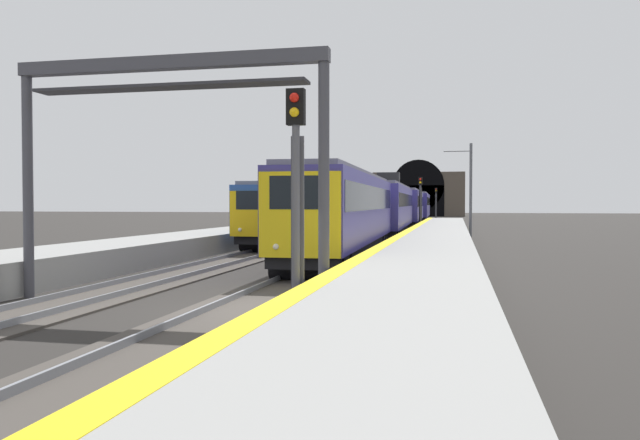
# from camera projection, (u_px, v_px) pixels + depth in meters

# --- Properties ---
(ground_plane) EXTENTS (320.00, 320.00, 0.00)m
(ground_plane) POSITION_uv_depth(u_px,v_px,m) (245.00, 310.00, 15.39)
(ground_plane) COLOR #282623
(platform_right) EXTENTS (112.00, 3.73, 1.00)m
(platform_right) POSITION_uv_depth(u_px,v_px,m) (404.00, 295.00, 14.55)
(platform_right) COLOR gray
(platform_right) RESTS_ON ground_plane
(platform_right_edge_strip) EXTENTS (112.00, 0.50, 0.01)m
(platform_right_edge_strip) POSITION_uv_depth(u_px,v_px,m) (336.00, 272.00, 14.88)
(platform_right_edge_strip) COLOR yellow
(platform_right_edge_strip) RESTS_ON platform_right
(track_main_line) EXTENTS (160.00, 2.86, 0.21)m
(track_main_line) POSITION_uv_depth(u_px,v_px,m) (245.00, 309.00, 15.39)
(track_main_line) COLOR #423D38
(track_main_line) RESTS_ON ground_plane
(track_adjacent_line) EXTENTS (160.00, 2.75, 0.21)m
(track_adjacent_line) POSITION_uv_depth(u_px,v_px,m) (72.00, 302.00, 16.40)
(track_adjacent_line) COLOR #423D38
(track_adjacent_line) RESTS_ON ground_plane
(train_main_approaching) EXTENTS (76.68, 3.21, 4.96)m
(train_main_approaching) POSITION_uv_depth(u_px,v_px,m) (399.00, 206.00, 57.21)
(train_main_approaching) COLOR navy
(train_main_approaching) RESTS_ON ground_plane
(train_adjacent_platform) EXTENTS (61.58, 3.10, 4.68)m
(train_adjacent_platform) POSITION_uv_depth(u_px,v_px,m) (354.00, 208.00, 61.65)
(train_adjacent_platform) COLOR #264C99
(train_adjacent_platform) RESTS_ON ground_plane
(railway_signal_near) EXTENTS (0.39, 0.38, 5.00)m
(railway_signal_near) POSITION_uv_depth(u_px,v_px,m) (296.00, 188.00, 13.07)
(railway_signal_near) COLOR #4C4C54
(railway_signal_near) RESTS_ON ground_plane
(railway_signal_mid) EXTENTS (0.39, 0.38, 5.06)m
(railway_signal_mid) POSITION_uv_depth(u_px,v_px,m) (420.00, 200.00, 58.23)
(railway_signal_mid) COLOR #38383D
(railway_signal_mid) RESTS_ON ground_plane
(railway_signal_far) EXTENTS (0.39, 0.38, 5.15)m
(railway_signal_far) POSITION_uv_depth(u_px,v_px,m) (436.00, 201.00, 103.18)
(railway_signal_far) COLOR #38383D
(railway_signal_far) RESTS_ON ground_plane
(overhead_signal_gantry) EXTENTS (0.70, 8.70, 6.49)m
(overhead_signal_gantry) POSITION_uv_depth(u_px,v_px,m) (167.00, 115.00, 16.49)
(overhead_signal_gantry) COLOR #3F3F47
(overhead_signal_gantry) RESTS_ON ground_plane
(tunnel_portal) EXTENTS (2.79, 18.28, 11.32)m
(tunnel_portal) POSITION_uv_depth(u_px,v_px,m) (419.00, 194.00, 126.28)
(tunnel_portal) COLOR #51473D
(tunnel_portal) RESTS_ON ground_plane
(catenary_mast_near) EXTENTS (0.22, 2.20, 7.31)m
(catenary_mast_near) POSITION_uv_depth(u_px,v_px,m) (470.00, 189.00, 48.96)
(catenary_mast_near) COLOR #595B60
(catenary_mast_near) RESTS_ON ground_plane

